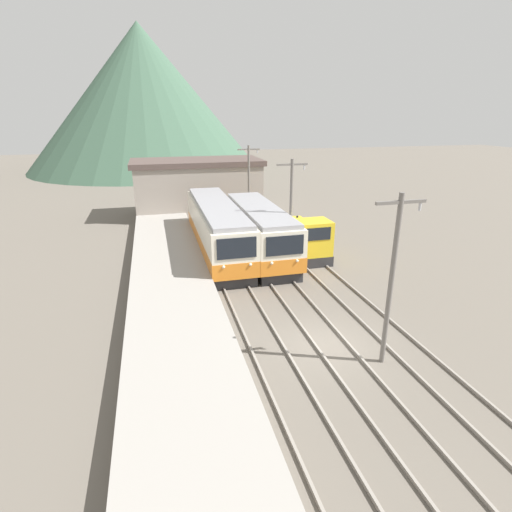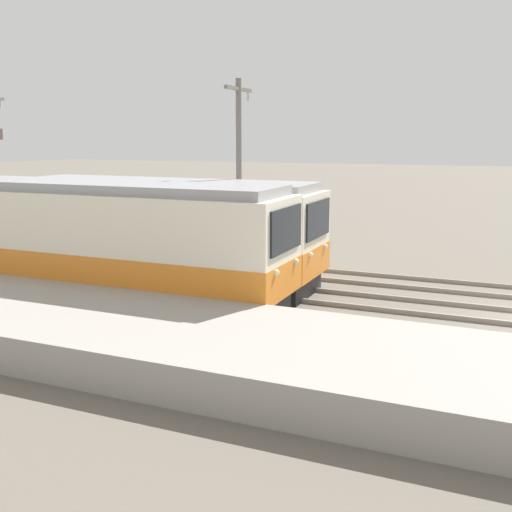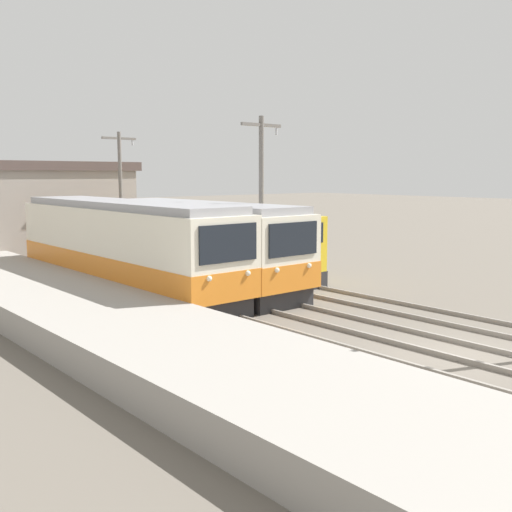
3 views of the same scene
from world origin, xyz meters
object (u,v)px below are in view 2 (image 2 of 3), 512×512
Objects in this scene: shunting_locomotive at (221,237)px; catenary_mast_mid at (239,172)px; commuter_train_left at (83,244)px; commuter_train_center at (165,235)px.

shunting_locomotive is 0.86× the size of catenary_mast_mid.
commuter_train_left is 5.88m from catenary_mast_mid.
catenary_mast_mid is (4.31, -3.41, 2.10)m from commuter_train_left.
commuter_train_left is at bearing 161.71° from shunting_locomotive.
commuter_train_center is 3.39m from catenary_mast_mid.
commuter_train_left is at bearing 155.87° from commuter_train_center.
commuter_train_left is at bearing 141.65° from catenary_mast_mid.
commuter_train_center is at bearing 124.99° from catenary_mast_mid.
commuter_train_left is 3.07m from commuter_train_center.
shunting_locomotive is at bearing -12.46° from commuter_train_center.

